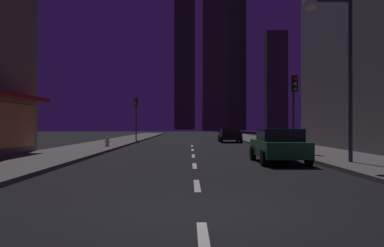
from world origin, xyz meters
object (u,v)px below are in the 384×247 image
at_px(car_parked_far, 230,134).
at_px(traffic_light_near_right, 294,96).
at_px(traffic_light_far_left, 136,109).
at_px(street_lamp_right, 330,38).
at_px(car_parked_near, 279,145).
at_px(fire_hydrant_far_left, 107,142).

distance_m(car_parked_far, traffic_light_near_right, 16.48).
bearing_deg(traffic_light_far_left, car_parked_far, -12.24).
xyz_separation_m(traffic_light_near_right, street_lamp_right, (-0.12, -6.02, 1.87)).
height_order(car_parked_near, traffic_light_near_right, traffic_light_near_right).
relative_size(traffic_light_far_left, street_lamp_right, 0.64).
relative_size(traffic_light_near_right, street_lamp_right, 0.64).
bearing_deg(car_parked_near, street_lamp_right, -32.89).
bearing_deg(traffic_light_far_left, fire_hydrant_far_left, -91.90).
distance_m(fire_hydrant_far_left, traffic_light_far_left, 12.35).
bearing_deg(car_parked_near, car_parked_far, 90.00).
distance_m(fire_hydrant_far_left, street_lamp_right, 17.20).
height_order(car_parked_near, car_parked_far, same).
relative_size(car_parked_near, street_lamp_right, 0.64).
xyz_separation_m(car_parked_near, street_lamp_right, (1.78, -1.15, 4.33)).
xyz_separation_m(fire_hydrant_far_left, traffic_light_far_left, (0.40, 12.04, 2.74)).
xyz_separation_m(car_parked_near, fire_hydrant_far_left, (-9.50, 10.99, -0.29)).
distance_m(car_parked_far, street_lamp_right, 22.69).
xyz_separation_m(traffic_light_near_right, traffic_light_far_left, (-11.00, 18.16, 0.00)).
relative_size(traffic_light_near_right, traffic_light_far_left, 1.00).
distance_m(traffic_light_near_right, traffic_light_far_left, 21.23).
bearing_deg(car_parked_near, fire_hydrant_far_left, 130.84).
relative_size(car_parked_near, car_parked_far, 1.00).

